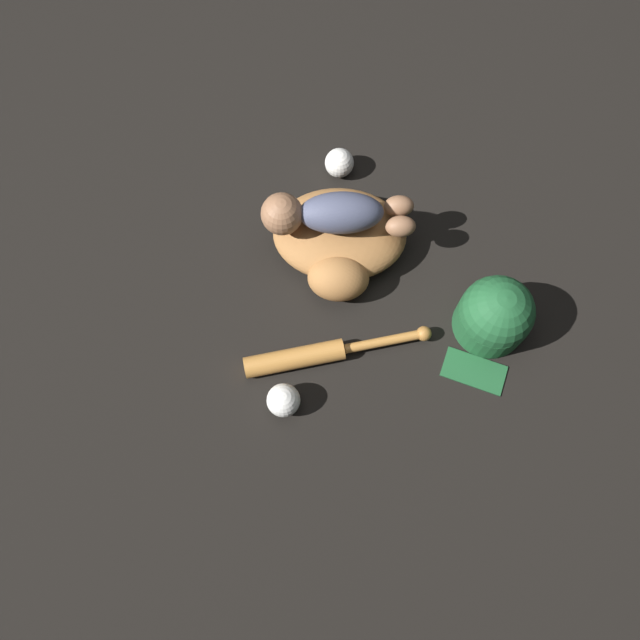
# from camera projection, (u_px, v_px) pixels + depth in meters

# --- Properties ---
(ground_plane) EXTENTS (6.00, 6.00, 0.00)m
(ground_plane) POSITION_uv_depth(u_px,v_px,m) (323.00, 248.00, 1.53)
(ground_plane) COLOR black
(baseball_glove) EXTENTS (0.36, 0.33, 0.10)m
(baseball_glove) POSITION_uv_depth(u_px,v_px,m) (339.00, 241.00, 1.47)
(baseball_glove) COLOR #A8703D
(baseball_glove) RESTS_ON ground
(baby_figure) EXTENTS (0.35, 0.17, 0.10)m
(baby_figure) POSITION_uv_depth(u_px,v_px,m) (330.00, 214.00, 1.39)
(baby_figure) COLOR #4C516B
(baby_figure) RESTS_ON baseball_glove
(baseball_bat) EXTENTS (0.40, 0.21, 0.05)m
(baseball_bat) POSITION_uv_depth(u_px,v_px,m) (316.00, 355.00, 1.41)
(baseball_bat) COLOR #C6843D
(baseball_bat) RESTS_ON ground
(baseball) EXTENTS (0.07, 0.07, 0.07)m
(baseball) POSITION_uv_depth(u_px,v_px,m) (282.00, 400.00, 1.36)
(baseball) COLOR white
(baseball) RESTS_ON ground
(baseball_spare) EXTENTS (0.07, 0.07, 0.07)m
(baseball_spare) POSITION_uv_depth(u_px,v_px,m) (339.00, 163.00, 1.57)
(baseball_spare) COLOR white
(baseball_spare) RESTS_ON ground
(baseball_cap) EXTENTS (0.17, 0.25, 0.17)m
(baseball_cap) POSITION_uv_depth(u_px,v_px,m) (495.00, 315.00, 1.39)
(baseball_cap) COLOR #1E562D
(baseball_cap) RESTS_ON ground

